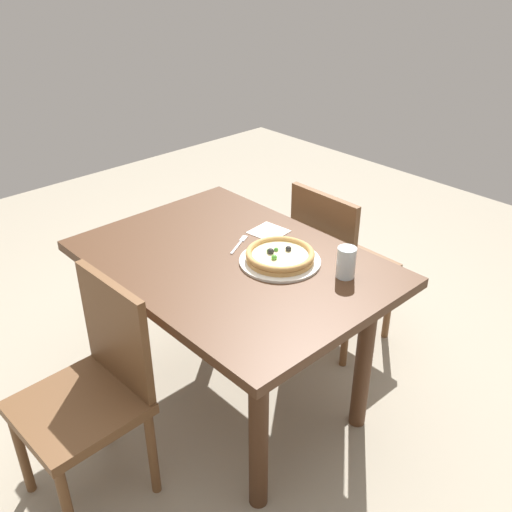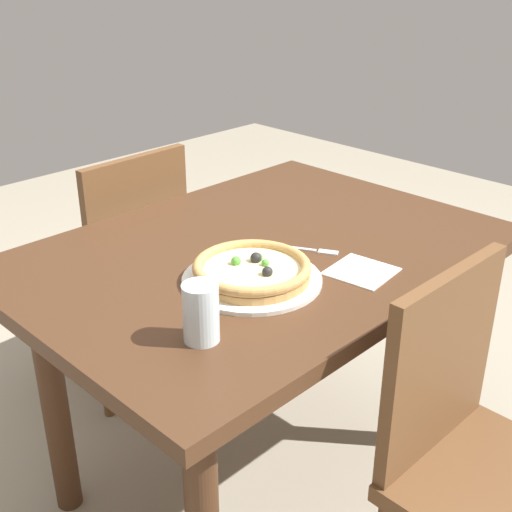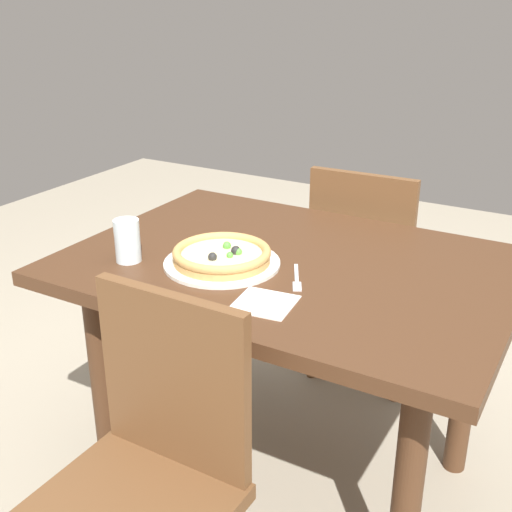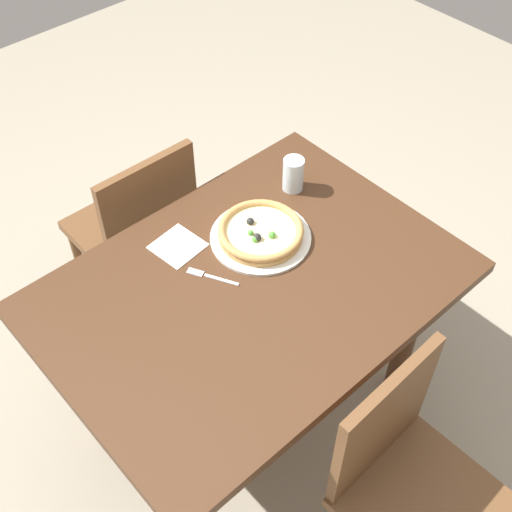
{
  "view_description": "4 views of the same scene",
  "coord_description": "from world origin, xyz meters",
  "px_view_note": "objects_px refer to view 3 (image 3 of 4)",
  "views": [
    {
      "loc": [
        1.5,
        -1.27,
        1.86
      ],
      "look_at": [
        0.07,
        0.06,
        0.76
      ],
      "focal_mm": 40.15,
      "sensor_mm": 36.0,
      "label": 1
    },
    {
      "loc": [
        1.09,
        1.07,
        1.44
      ],
      "look_at": [
        0.07,
        0.06,
        0.76
      ],
      "focal_mm": 46.63,
      "sensor_mm": 36.0,
      "label": 2
    },
    {
      "loc": [
        -0.74,
        1.49,
        1.45
      ],
      "look_at": [
        0.07,
        0.06,
        0.76
      ],
      "focal_mm": 45.58,
      "sensor_mm": 36.0,
      "label": 3
    },
    {
      "loc": [
        -0.83,
        -0.94,
        2.25
      ],
      "look_at": [
        0.07,
        0.06,
        0.76
      ],
      "focal_mm": 46.51,
      "sensor_mm": 36.0,
      "label": 4
    }
  ],
  "objects_px": {
    "chair_near": "(368,268)",
    "pizza": "(222,255)",
    "dining_table": "(289,296)",
    "napkin": "(265,303)",
    "plate": "(222,263)",
    "chair_far": "(144,478)",
    "drinking_glass": "(127,241)",
    "fork": "(297,280)"
  },
  "relations": [
    {
      "from": "chair_near",
      "to": "drinking_glass",
      "type": "height_order",
      "value": "chair_near"
    },
    {
      "from": "dining_table",
      "to": "plate",
      "type": "height_order",
      "value": "plate"
    },
    {
      "from": "plate",
      "to": "pizza",
      "type": "relative_size",
      "value": 1.19
    },
    {
      "from": "plate",
      "to": "drinking_glass",
      "type": "relative_size",
      "value": 2.67
    },
    {
      "from": "pizza",
      "to": "fork",
      "type": "xyz_separation_m",
      "value": [
        -0.22,
        -0.01,
        -0.03
      ]
    },
    {
      "from": "pizza",
      "to": "fork",
      "type": "relative_size",
      "value": 1.76
    },
    {
      "from": "fork",
      "to": "drinking_glass",
      "type": "distance_m",
      "value": 0.48
    },
    {
      "from": "napkin",
      "to": "plate",
      "type": "bearing_deg",
      "value": -34.44
    },
    {
      "from": "chair_near",
      "to": "plate",
      "type": "xyz_separation_m",
      "value": [
        0.15,
        0.77,
        0.27
      ]
    },
    {
      "from": "pizza",
      "to": "fork",
      "type": "height_order",
      "value": "pizza"
    },
    {
      "from": "dining_table",
      "to": "plate",
      "type": "relative_size",
      "value": 3.82
    },
    {
      "from": "chair_near",
      "to": "napkin",
      "type": "relative_size",
      "value": 6.15
    },
    {
      "from": "chair_far",
      "to": "plate",
      "type": "distance_m",
      "value": 0.62
    },
    {
      "from": "dining_table",
      "to": "plate",
      "type": "xyz_separation_m",
      "value": [
        0.15,
        0.12,
        0.11
      ]
    },
    {
      "from": "chair_near",
      "to": "napkin",
      "type": "distance_m",
      "value": 0.96
    },
    {
      "from": "dining_table",
      "to": "chair_far",
      "type": "bearing_deg",
      "value": 89.06
    },
    {
      "from": "plate",
      "to": "napkin",
      "type": "distance_m",
      "value": 0.26
    },
    {
      "from": "chair_far",
      "to": "plate",
      "type": "xyz_separation_m",
      "value": [
        0.14,
        -0.53,
        0.27
      ]
    },
    {
      "from": "chair_far",
      "to": "napkin",
      "type": "bearing_deg",
      "value": -100.9
    },
    {
      "from": "chair_near",
      "to": "fork",
      "type": "height_order",
      "value": "chair_near"
    },
    {
      "from": "chair_near",
      "to": "chair_far",
      "type": "xyz_separation_m",
      "value": [
        0.01,
        1.3,
        0.0
      ]
    },
    {
      "from": "napkin",
      "to": "chair_far",
      "type": "bearing_deg",
      "value": 78.32
    },
    {
      "from": "pizza",
      "to": "napkin",
      "type": "height_order",
      "value": "pizza"
    },
    {
      "from": "fork",
      "to": "napkin",
      "type": "relative_size",
      "value": 1.1
    },
    {
      "from": "dining_table",
      "to": "fork",
      "type": "relative_size",
      "value": 7.95
    },
    {
      "from": "dining_table",
      "to": "pizza",
      "type": "relative_size",
      "value": 4.53
    },
    {
      "from": "dining_table",
      "to": "drinking_glass",
      "type": "bearing_deg",
      "value": 29.88
    },
    {
      "from": "chair_near",
      "to": "plate",
      "type": "distance_m",
      "value": 0.83
    },
    {
      "from": "drinking_glass",
      "to": "pizza",
      "type": "bearing_deg",
      "value": -156.76
    },
    {
      "from": "dining_table",
      "to": "napkin",
      "type": "bearing_deg",
      "value": 104.5
    },
    {
      "from": "chair_far",
      "to": "pizza",
      "type": "height_order",
      "value": "chair_far"
    },
    {
      "from": "pizza",
      "to": "dining_table",
      "type": "bearing_deg",
      "value": -140.85
    },
    {
      "from": "chair_near",
      "to": "pizza",
      "type": "distance_m",
      "value": 0.84
    },
    {
      "from": "plate",
      "to": "drinking_glass",
      "type": "distance_m",
      "value": 0.27
    },
    {
      "from": "dining_table",
      "to": "chair_near",
      "type": "distance_m",
      "value": 0.67
    },
    {
      "from": "chair_near",
      "to": "napkin",
      "type": "height_order",
      "value": "chair_near"
    },
    {
      "from": "dining_table",
      "to": "chair_far",
      "type": "height_order",
      "value": "chair_far"
    },
    {
      "from": "plate",
      "to": "pizza",
      "type": "bearing_deg",
      "value": -163.97
    },
    {
      "from": "napkin",
      "to": "fork",
      "type": "bearing_deg",
      "value": -92.52
    },
    {
      "from": "drinking_glass",
      "to": "dining_table",
      "type": "bearing_deg",
      "value": -150.12
    },
    {
      "from": "chair_far",
      "to": "pizza",
      "type": "relative_size",
      "value": 3.19
    },
    {
      "from": "pizza",
      "to": "napkin",
      "type": "bearing_deg",
      "value": 145.51
    }
  ]
}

